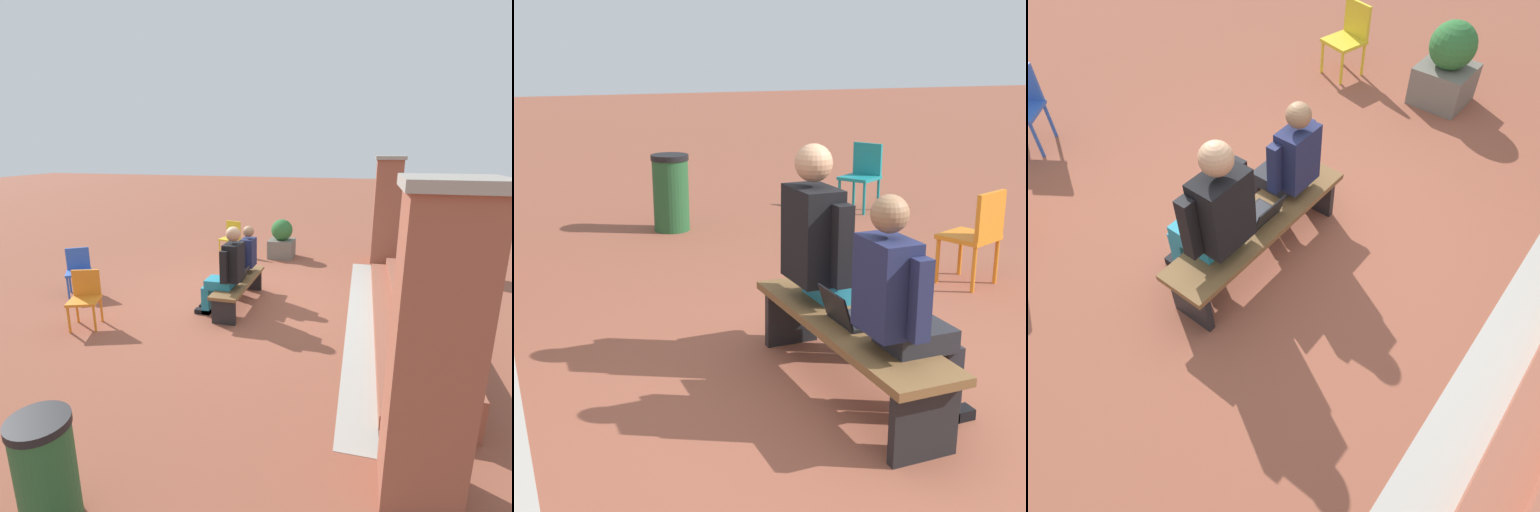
# 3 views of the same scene
# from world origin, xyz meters

# --- Properties ---
(ground_plane) EXTENTS (60.00, 60.00, 0.00)m
(ground_plane) POSITION_xyz_m (0.00, 0.00, 0.00)
(ground_plane) COLOR brown
(concrete_strip) EXTENTS (6.13, 0.40, 0.01)m
(concrete_strip) POSITION_xyz_m (0.28, 2.03, 0.00)
(concrete_strip) COLOR #A8A399
(concrete_strip) RESTS_ON ground
(brick_steps) EXTENTS (5.33, 0.90, 0.45)m
(brick_steps) POSITION_xyz_m (0.28, 2.78, 0.18)
(brick_steps) COLOR #93513D
(brick_steps) RESTS_ON ground
(brick_pillar_left_of_steps) EXTENTS (0.64, 0.64, 2.43)m
(brick_pillar_left_of_steps) POSITION_xyz_m (-3.17, 2.49, 1.23)
(brick_pillar_left_of_steps) COLOR #93513D
(brick_pillar_left_of_steps) RESTS_ON ground
(brick_pillar_right_of_steps) EXTENTS (0.64, 0.64, 2.43)m
(brick_pillar_right_of_steps) POSITION_xyz_m (3.60, 2.49, 1.23)
(brick_pillar_right_of_steps) COLOR #93513D
(brick_pillar_right_of_steps) RESTS_ON ground
(bench) EXTENTS (1.80, 0.44, 0.45)m
(bench) POSITION_xyz_m (0.28, 0.02, 0.35)
(bench) COLOR brown
(bench) RESTS_ON ground
(person_student) EXTENTS (0.51, 0.65, 1.29)m
(person_student) POSITION_xyz_m (-0.18, -0.05, 0.70)
(person_student) COLOR #232328
(person_student) RESTS_ON ground
(person_adult) EXTENTS (0.60, 0.76, 1.44)m
(person_adult) POSITION_xyz_m (0.68, -0.05, 0.76)
(person_adult) COLOR teal
(person_adult) RESTS_ON ground
(laptop) EXTENTS (0.32, 0.29, 0.21)m
(laptop) POSITION_xyz_m (0.25, 0.03, 0.50)
(laptop) COLOR black
(laptop) RESTS_ON bench
(plastic_chair_foreground) EXTENTS (0.58, 0.58, 0.84)m
(plastic_chair_foreground) POSITION_xyz_m (0.48, -2.98, 0.48)
(plastic_chair_foreground) COLOR #2D56B7
(plastic_chair_foreground) RESTS_ON ground
(plastic_chair_mid_courtyard) EXTENTS (0.54, 0.54, 0.84)m
(plastic_chair_mid_courtyard) POSITION_xyz_m (1.63, -1.97, 0.48)
(plastic_chair_mid_courtyard) COLOR orange
(plastic_chair_mid_courtyard) RESTS_ON ground
(plastic_chair_far_right) EXTENTS (0.51, 0.51, 0.84)m
(plastic_chair_far_right) POSITION_xyz_m (-2.84, -1.15, 0.48)
(plastic_chair_far_right) COLOR gold
(plastic_chair_far_right) RESTS_ON ground
(planter) EXTENTS (0.60, 0.60, 0.94)m
(planter) POSITION_xyz_m (-2.95, 0.11, 0.44)
(planter) COLOR #6B665B
(planter) RESTS_ON ground
(litter_bin) EXTENTS (0.42, 0.42, 0.86)m
(litter_bin) POSITION_xyz_m (4.55, -0.06, 0.43)
(litter_bin) COLOR #23562D
(litter_bin) RESTS_ON ground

